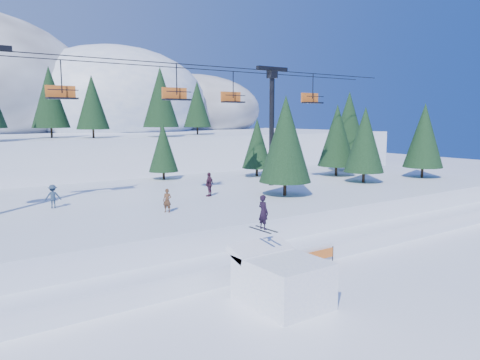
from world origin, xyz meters
TOP-DOWN VIEW (x-y plane):
  - ground at (0.00, 0.00)m, footprint 160.00×160.00m
  - mid_shelf at (0.00, 18.00)m, footprint 70.00×22.00m
  - berm at (0.00, 8.00)m, footprint 70.00×6.00m
  - jump_kicker at (0.50, 1.79)m, footprint 3.13×4.36m
  - chairlift at (1.25, 18.05)m, footprint 46.00×3.21m
  - conifer_stand at (1.33, 18.08)m, footprint 62.61×17.47m
  - distant_skiers at (-0.80, 16.69)m, footprint 27.22×7.51m
  - banner_near at (5.73, 4.89)m, footprint 2.86×0.07m
  - banner_far at (9.63, 5.93)m, footprint 2.84×0.42m

SIDE VIEW (x-z plane):
  - ground at x=0.00m, z-range 0.00..0.00m
  - banner_near at x=5.73m, z-range 0.09..0.99m
  - banner_far at x=9.63m, z-range 0.09..0.99m
  - berm at x=0.00m, z-range 0.00..1.10m
  - jump_kicker at x=0.50m, z-range -1.25..3.59m
  - mid_shelf at x=0.00m, z-range 0.00..2.50m
  - distant_skiers at x=-0.80m, z-range 2.41..4.25m
  - conifer_stand at x=1.33m, z-range 2.11..11.62m
  - chairlift at x=1.25m, z-range 4.18..14.46m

